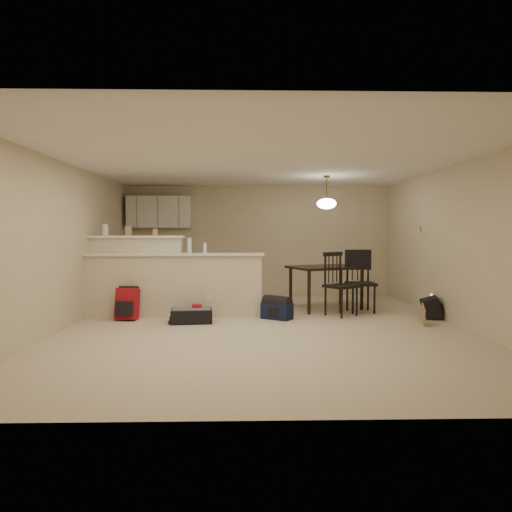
{
  "coord_description": "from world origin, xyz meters",
  "views": [
    {
      "loc": [
        -0.28,
        -6.93,
        1.45
      ],
      "look_at": [
        -0.1,
        0.7,
        1.05
      ],
      "focal_mm": 32.0,
      "sensor_mm": 36.0,
      "label": 1
    }
  ],
  "objects_px": {
    "dining_chair_near": "(341,284)",
    "dining_chair_far": "(361,282)",
    "dining_table": "(326,271)",
    "black_daypack": "(431,308)",
    "navy_duffel": "(277,311)",
    "red_backpack": "(127,304)",
    "pendant_lamp": "(327,203)",
    "suitcase": "(192,316)"
  },
  "relations": [
    {
      "from": "dining_chair_far",
      "to": "red_backpack",
      "type": "distance_m",
      "value": 4.1
    },
    {
      "from": "black_daypack",
      "to": "red_backpack",
      "type": "bearing_deg",
      "value": 106.97
    },
    {
      "from": "dining_table",
      "to": "black_daypack",
      "type": "height_order",
      "value": "dining_table"
    },
    {
      "from": "dining_chair_far",
      "to": "navy_duffel",
      "type": "bearing_deg",
      "value": -161.21
    },
    {
      "from": "navy_duffel",
      "to": "black_daypack",
      "type": "bearing_deg",
      "value": 32.76
    },
    {
      "from": "dining_chair_far",
      "to": "navy_duffel",
      "type": "xyz_separation_m",
      "value": [
        -1.56,
        -0.6,
        -0.42
      ]
    },
    {
      "from": "red_backpack",
      "to": "navy_duffel",
      "type": "height_order",
      "value": "red_backpack"
    },
    {
      "from": "dining_table",
      "to": "pendant_lamp",
      "type": "distance_m",
      "value": 1.27
    },
    {
      "from": "dining_table",
      "to": "navy_duffel",
      "type": "relative_size",
      "value": 3.14
    },
    {
      "from": "navy_duffel",
      "to": "dining_chair_far",
      "type": "bearing_deg",
      "value": 53.95
    },
    {
      "from": "dining_table",
      "to": "black_daypack",
      "type": "bearing_deg",
      "value": -52.48
    },
    {
      "from": "dining_table",
      "to": "red_backpack",
      "type": "bearing_deg",
      "value": 173.17
    },
    {
      "from": "pendant_lamp",
      "to": "red_backpack",
      "type": "xyz_separation_m",
      "value": [
        -3.47,
        -0.95,
        -1.73
      ]
    },
    {
      "from": "dining_table",
      "to": "pendant_lamp",
      "type": "bearing_deg",
      "value": -67.12
    },
    {
      "from": "dining_chair_near",
      "to": "dining_chair_far",
      "type": "bearing_deg",
      "value": 1.19
    },
    {
      "from": "dining_table",
      "to": "suitcase",
      "type": "distance_m",
      "value": 2.74
    },
    {
      "from": "red_backpack",
      "to": "dining_chair_near",
      "type": "bearing_deg",
      "value": 10.63
    },
    {
      "from": "dining_table",
      "to": "dining_chair_near",
      "type": "bearing_deg",
      "value": -100.03
    },
    {
      "from": "pendant_lamp",
      "to": "dining_chair_far",
      "type": "relative_size",
      "value": 0.56
    },
    {
      "from": "suitcase",
      "to": "red_backpack",
      "type": "height_order",
      "value": "red_backpack"
    },
    {
      "from": "suitcase",
      "to": "pendant_lamp",
      "type": "bearing_deg",
      "value": 20.67
    },
    {
      "from": "dining_chair_near",
      "to": "red_backpack",
      "type": "relative_size",
      "value": 2.12
    },
    {
      "from": "dining_chair_near",
      "to": "red_backpack",
      "type": "height_order",
      "value": "dining_chair_near"
    },
    {
      "from": "pendant_lamp",
      "to": "navy_duffel",
      "type": "bearing_deg",
      "value": -136.18
    },
    {
      "from": "suitcase",
      "to": "red_backpack",
      "type": "relative_size",
      "value": 1.25
    },
    {
      "from": "suitcase",
      "to": "red_backpack",
      "type": "distance_m",
      "value": 1.13
    },
    {
      "from": "dining_chair_far",
      "to": "red_backpack",
      "type": "bearing_deg",
      "value": -173.87
    },
    {
      "from": "dining_table",
      "to": "black_daypack",
      "type": "xyz_separation_m",
      "value": [
        1.62,
        -0.95,
        -0.54
      ]
    },
    {
      "from": "dining_table",
      "to": "red_backpack",
      "type": "height_order",
      "value": "dining_table"
    },
    {
      "from": "black_daypack",
      "to": "pendant_lamp",
      "type": "bearing_deg",
      "value": 76.58
    },
    {
      "from": "suitcase",
      "to": "black_daypack",
      "type": "relative_size",
      "value": 1.67
    },
    {
      "from": "pendant_lamp",
      "to": "navy_duffel",
      "type": "xyz_separation_m",
      "value": [
        -0.99,
        -0.95,
        -1.86
      ]
    },
    {
      "from": "dining_chair_near",
      "to": "black_daypack",
      "type": "xyz_separation_m",
      "value": [
        1.47,
        -0.27,
        -0.38
      ]
    },
    {
      "from": "pendant_lamp",
      "to": "dining_chair_far",
      "type": "distance_m",
      "value": 1.58
    },
    {
      "from": "dining_chair_near",
      "to": "dining_chair_far",
      "type": "height_order",
      "value": "dining_chair_far"
    },
    {
      "from": "navy_duffel",
      "to": "red_backpack",
      "type": "bearing_deg",
      "value": -147.16
    },
    {
      "from": "dining_table",
      "to": "red_backpack",
      "type": "xyz_separation_m",
      "value": [
        -3.47,
        -0.95,
        -0.46
      ]
    },
    {
      "from": "suitcase",
      "to": "red_backpack",
      "type": "bearing_deg",
      "value": 160.03
    },
    {
      "from": "pendant_lamp",
      "to": "red_backpack",
      "type": "height_order",
      "value": "pendant_lamp"
    },
    {
      "from": "dining_chair_near",
      "to": "dining_chair_far",
      "type": "distance_m",
      "value": 0.54
    },
    {
      "from": "dining_table",
      "to": "pendant_lamp",
      "type": "xyz_separation_m",
      "value": [
        0.0,
        -0.0,
        1.27
      ]
    },
    {
      "from": "pendant_lamp",
      "to": "dining_chair_far",
      "type": "height_order",
      "value": "pendant_lamp"
    }
  ]
}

